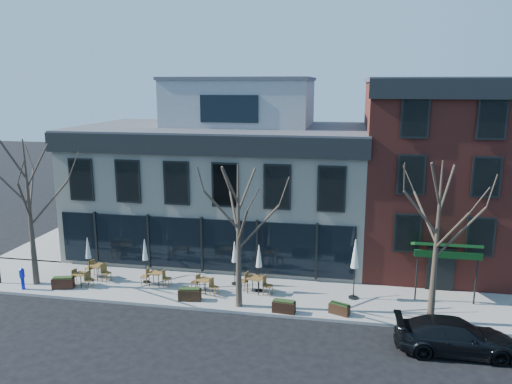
% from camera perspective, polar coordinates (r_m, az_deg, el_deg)
% --- Properties ---
extents(ground, '(120.00, 120.00, 0.00)m').
position_cam_1_polar(ground, '(29.40, -6.07, -9.44)').
color(ground, black).
rests_on(ground, ground).
extents(sidewalk_front, '(33.50, 4.70, 0.15)m').
position_cam_1_polar(sidewalk_front, '(26.71, -0.59, -11.49)').
color(sidewalk_front, gray).
rests_on(sidewalk_front, ground).
extents(sidewalk_side, '(4.50, 12.00, 0.15)m').
position_cam_1_polar(sidewalk_side, '(38.99, -19.57, -4.50)').
color(sidewalk_side, gray).
rests_on(sidewalk_side, ground).
extents(corner_building, '(18.39, 10.39, 11.10)m').
position_cam_1_polar(corner_building, '(32.77, -3.60, 1.48)').
color(corner_building, silver).
rests_on(corner_building, ground).
extents(red_brick_building, '(8.20, 11.78, 11.18)m').
position_cam_1_polar(red_brick_building, '(31.93, 19.46, 2.18)').
color(red_brick_building, maroon).
rests_on(red_brick_building, ground).
extents(tree_corner, '(3.93, 3.98, 7.92)m').
position_cam_1_polar(tree_corner, '(29.01, -24.45, -1.99)').
color(tree_corner, '#382B21').
rests_on(tree_corner, sidewalk_front).
extents(tree_mid, '(3.50, 3.55, 7.04)m').
position_cam_1_polar(tree_mid, '(23.85, -2.00, -4.92)').
color(tree_mid, '#382B21').
rests_on(tree_mid, sidewalk_front).
extents(tree_right, '(3.72, 3.77, 7.48)m').
position_cam_1_polar(tree_right, '(23.59, 19.96, -5.29)').
color(tree_right, '#382B21').
rests_on(tree_right, sidewalk_front).
extents(parked_sedan, '(4.91, 2.13, 1.41)m').
position_cam_1_polar(parked_sedan, '(22.79, 21.82, -15.07)').
color(parked_sedan, black).
rests_on(parked_sedan, ground).
extents(call_box, '(0.24, 0.24, 1.22)m').
position_cam_1_polar(call_box, '(29.49, -25.15, -8.86)').
color(call_box, '#0E1BB8').
rests_on(call_box, sidewalk_front).
extents(cafe_set_0, '(1.67, 0.80, 0.86)m').
position_cam_1_polar(cafe_set_0, '(28.89, -19.40, -9.25)').
color(cafe_set_0, brown).
rests_on(cafe_set_0, sidewalk_front).
extents(cafe_set_1, '(1.89, 1.14, 0.98)m').
position_cam_1_polar(cafe_set_1, '(29.54, -17.63, -8.51)').
color(cafe_set_1, brown).
rests_on(cafe_set_1, sidewalk_front).
extents(cafe_set_2, '(1.73, 0.71, 0.91)m').
position_cam_1_polar(cafe_set_2, '(27.87, -11.37, -9.51)').
color(cafe_set_2, brown).
rests_on(cafe_set_2, sidewalk_front).
extents(cafe_set_3, '(1.70, 1.04, 0.88)m').
position_cam_1_polar(cafe_set_3, '(26.60, -5.88, -10.43)').
color(cafe_set_3, brown).
rests_on(cafe_set_3, sidewalk_front).
extents(cafe_set_4, '(1.97, 0.94, 1.01)m').
position_cam_1_polar(cafe_set_4, '(26.45, -0.07, -10.35)').
color(cafe_set_4, brown).
rests_on(cafe_set_4, sidewalk_front).
extents(umbrella_0, '(0.40, 0.40, 2.47)m').
position_cam_1_polar(umbrella_0, '(29.03, -18.64, -6.35)').
color(umbrella_0, black).
rests_on(umbrella_0, sidewalk_front).
extents(umbrella_1, '(0.39, 0.39, 2.46)m').
position_cam_1_polar(umbrella_1, '(27.94, -12.57, -6.74)').
color(umbrella_1, black).
rests_on(umbrella_1, sidewalk_front).
extents(umbrella_2, '(0.39, 0.39, 2.43)m').
position_cam_1_polar(umbrella_2, '(27.07, -2.46, -7.11)').
color(umbrella_2, black).
rests_on(umbrella_2, sidewalk_front).
extents(umbrella_3, '(0.41, 0.41, 2.56)m').
position_cam_1_polar(umbrella_3, '(26.13, 0.34, -7.60)').
color(umbrella_3, black).
rests_on(umbrella_3, sidewalk_front).
extents(umbrella_4, '(0.50, 0.50, 3.12)m').
position_cam_1_polar(umbrella_4, '(25.64, 11.25, -7.30)').
color(umbrella_4, black).
rests_on(umbrella_4, sidewalk_front).
extents(planter_0, '(1.19, 0.70, 0.62)m').
position_cam_1_polar(planter_0, '(28.93, -21.18, -9.63)').
color(planter_0, black).
rests_on(planter_0, sidewalk_front).
extents(planter_1, '(1.19, 0.62, 0.64)m').
position_cam_1_polar(planter_1, '(25.86, -7.58, -11.49)').
color(planter_1, '#301D10').
rests_on(planter_1, sidewalk_front).
extents(planter_2, '(1.13, 0.53, 0.61)m').
position_cam_1_polar(planter_2, '(24.42, 3.20, -12.92)').
color(planter_2, black).
rests_on(planter_2, sidewalk_front).
extents(planter_3, '(1.05, 0.72, 0.54)m').
position_cam_1_polar(planter_3, '(24.56, 9.50, -13.01)').
color(planter_3, '#311C10').
rests_on(planter_3, sidewalk_front).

